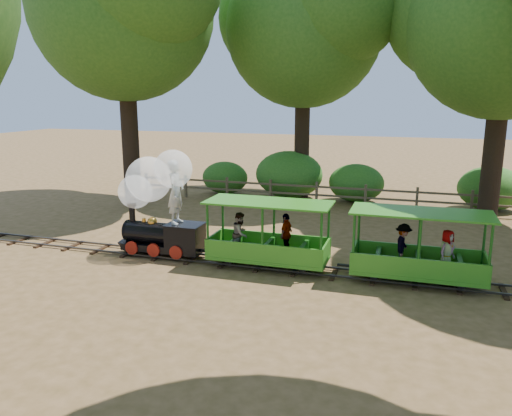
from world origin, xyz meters
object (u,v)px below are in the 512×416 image
(locomotive, at_px, (156,195))
(carriage_front, at_px, (266,241))
(fence, at_px, (341,193))
(carriage_rear, at_px, (419,254))

(locomotive, distance_m, carriage_front, 3.41)
(fence, bearing_deg, carriage_rear, -69.15)
(carriage_front, height_order, carriage_rear, same)
(locomotive, relative_size, carriage_front, 0.95)
(carriage_rear, bearing_deg, carriage_front, -179.59)
(locomotive, distance_m, carriage_rear, 7.21)
(locomotive, xyz_separation_m, fence, (4.10, 7.93, -1.19))
(carriage_rear, bearing_deg, locomotive, 179.66)
(locomotive, height_order, fence, locomotive)
(carriage_front, xyz_separation_m, fence, (0.85, 8.00, -0.17))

